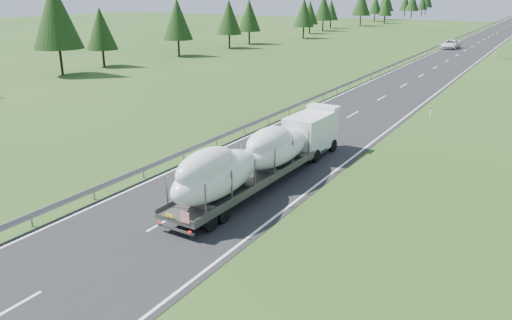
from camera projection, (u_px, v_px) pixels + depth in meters
The scene contains 7 objects.
ground at pixel (167, 220), 25.61m from camera, with size 400.00×400.00×0.00m, color #254316.
road_surface at pixel (473, 46), 106.95m from camera, with size 10.00×400.00×0.02m, color black.
guardrail at pixel (448, 42), 109.29m from camera, with size 0.10×400.00×0.76m.
highway_sign at pixel (501, 48), 86.62m from camera, with size 0.08×0.90×2.60m.
tree_line_left at pixel (301, 8), 130.94m from camera, with size 14.92×287.79×12.65m.
boat_truck at pixel (261, 154), 29.61m from camera, with size 2.79×17.51×3.73m.
distant_van at pixel (451, 44), 102.14m from camera, with size 2.89×6.27×1.74m, color white.
Camera 1 is at (15.85, -17.63, 11.17)m, focal length 35.00 mm.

